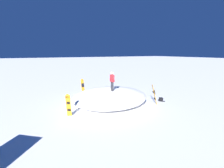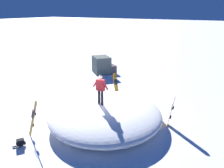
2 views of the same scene
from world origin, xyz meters
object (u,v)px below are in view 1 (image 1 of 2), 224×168
snowboard_secondary_upright (68,105)px  snowboard_tertiary_upright (154,94)px  snowboard_primary_upright (83,87)px  backpack_near (161,100)px  snowboarder_standing (112,80)px

snowboard_secondary_upright → snowboard_tertiary_upright: (0.73, 6.46, 0.04)m
snowboard_primary_upright → snowboard_tertiary_upright: 6.71m
snowboard_secondary_upright → backpack_near: (0.40, 7.54, -0.64)m
snowboarder_standing → backpack_near: size_ratio=2.78×
snowboard_primary_upright → backpack_near: size_ratio=2.80×
snowboard_secondary_upright → backpack_near: size_ratio=2.74×
snowboard_tertiary_upright → backpack_near: 1.31m
snowboarder_standing → snowboard_primary_upright: (-3.30, -1.44, -1.04)m
snowboard_primary_upright → snowboarder_standing: bearing=23.6°
snowboard_primary_upright → snowboard_secondary_upright: size_ratio=1.02×
snowboarder_standing → backpack_near: bearing=65.7°
snowboarder_standing → snowboard_secondary_upright: (1.29, -3.80, -1.06)m
snowboarder_standing → snowboard_tertiary_upright: bearing=52.9°
snowboard_tertiary_upright → snowboard_secondary_upright: bearing=-96.4°
snowboarder_standing → snowboard_secondary_upright: 4.15m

